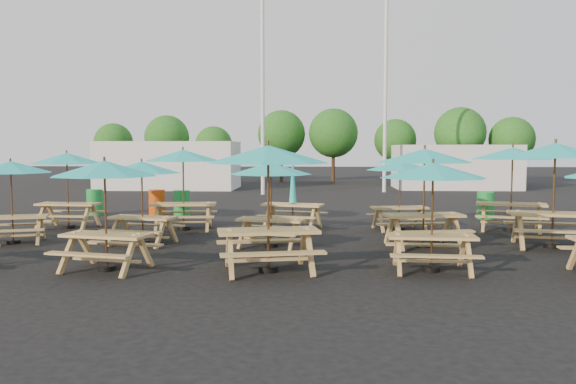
# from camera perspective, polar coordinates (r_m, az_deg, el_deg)

# --- Properties ---
(ground) EXTENTS (120.00, 120.00, 0.00)m
(ground) POSITION_cam_1_polar(r_m,az_deg,el_deg) (15.22, -0.31, -4.57)
(ground) COLOR black
(ground) RESTS_ON ground
(picnic_unit_1) EXTENTS (2.54, 2.54, 2.09)m
(picnic_unit_1) POSITION_cam_1_polar(r_m,az_deg,el_deg) (15.56, -26.34, 1.91)
(picnic_unit_1) COLOR #A27A48
(picnic_unit_1) RESTS_ON ground
(picnic_unit_2) EXTENTS (2.28, 2.28, 2.27)m
(picnic_unit_2) POSITION_cam_1_polar(r_m,az_deg,el_deg) (17.89, -21.55, 2.84)
(picnic_unit_2) COLOR #A27A48
(picnic_unit_2) RESTS_ON ground
(picnic_unit_3) EXTENTS (2.45, 2.45, 2.17)m
(picnic_unit_3) POSITION_cam_1_polar(r_m,az_deg,el_deg) (11.40, -18.13, 1.75)
(picnic_unit_3) COLOR #A27A48
(picnic_unit_3) RESTS_ON ground
(picnic_unit_4) EXTENTS (2.36, 2.36, 2.08)m
(picnic_unit_4) POSITION_cam_1_polar(r_m,az_deg,el_deg) (14.31, -14.64, 2.02)
(picnic_unit_4) COLOR #A27A48
(picnic_unit_4) RESTS_ON ground
(picnic_unit_5) EXTENTS (2.52, 2.52, 2.37)m
(picnic_unit_5) POSITION_cam_1_polar(r_m,az_deg,el_deg) (16.60, -10.62, 3.26)
(picnic_unit_5) COLOR #A27A48
(picnic_unit_5) RESTS_ON ground
(picnic_unit_6) EXTENTS (2.82, 2.82, 2.47)m
(picnic_unit_6) POSITION_cam_1_polar(r_m,az_deg,el_deg) (10.73, -2.03, 3.19)
(picnic_unit_6) COLOR #A27A48
(picnic_unit_6) RESTS_ON ground
(picnic_unit_7) EXTENTS (2.38, 2.38, 2.07)m
(picnic_unit_7) POSITION_cam_1_polar(r_m,az_deg,el_deg) (13.48, -1.75, 1.97)
(picnic_unit_7) COLOR #A27A48
(picnic_unit_7) RESTS_ON ground
(picnic_unit_8) EXTENTS (2.11, 1.95, 2.26)m
(picnic_unit_8) POSITION_cam_1_polar(r_m,az_deg,el_deg) (16.53, 0.49, -0.61)
(picnic_unit_8) COLOR #A27A48
(picnic_unit_8) RESTS_ON ground
(picnic_unit_9) EXTENTS (2.14, 2.14, 2.13)m
(picnic_unit_9) POSITION_cam_1_polar(r_m,az_deg,el_deg) (11.10, 14.51, 1.59)
(picnic_unit_9) COLOR #A27A48
(picnic_unit_9) RESTS_ON ground
(picnic_unit_10) EXTENTS (2.68, 2.68, 2.40)m
(picnic_unit_10) POSITION_cam_1_polar(r_m,az_deg,el_deg) (13.88, 13.71, 3.11)
(picnic_unit_10) COLOR #A27A48
(picnic_unit_10) RESTS_ON ground
(picnic_unit_11) EXTENTS (2.28, 2.28, 2.06)m
(picnic_unit_11) POSITION_cam_1_polar(r_m,az_deg,el_deg) (16.59, 11.31, 2.32)
(picnic_unit_11) COLOR #A27A48
(picnic_unit_11) RESTS_ON ground
(picnic_unit_13) EXTENTS (2.80, 2.80, 2.54)m
(picnic_unit_13) POSITION_cam_1_polar(r_m,az_deg,el_deg) (14.80, 25.51, 3.35)
(picnic_unit_13) COLOR #A27A48
(picnic_unit_13) RESTS_ON ground
(picnic_unit_14) EXTENTS (2.92, 2.92, 2.44)m
(picnic_unit_14) POSITION_cam_1_polar(r_m,az_deg,el_deg) (17.34, 21.85, 3.27)
(picnic_unit_14) COLOR #A27A48
(picnic_unit_14) RESTS_ON ground
(waste_bin_0) EXTENTS (0.57, 0.57, 0.92)m
(waste_bin_0) POSITION_cam_1_polar(r_m,az_deg,el_deg) (21.29, -19.03, -0.99)
(waste_bin_0) COLOR #198C35
(waste_bin_0) RESTS_ON ground
(waste_bin_1) EXTENTS (0.57, 0.57, 0.92)m
(waste_bin_1) POSITION_cam_1_polar(r_m,az_deg,el_deg) (20.55, -13.17, -1.05)
(waste_bin_1) COLOR #C4420B
(waste_bin_1) RESTS_ON ground
(waste_bin_2) EXTENTS (0.57, 0.57, 0.92)m
(waste_bin_2) POSITION_cam_1_polar(r_m,az_deg,el_deg) (20.08, -10.74, -1.14)
(waste_bin_2) COLOR #198C35
(waste_bin_2) RESTS_ON ground
(waste_bin_3) EXTENTS (0.57, 0.57, 0.92)m
(waste_bin_3) POSITION_cam_1_polar(r_m,az_deg,el_deg) (20.21, 19.43, -1.28)
(waste_bin_3) COLOR #198C35
(waste_bin_3) RESTS_ON ground
(mast_0) EXTENTS (0.20, 0.20, 12.00)m
(mast_0) POSITION_cam_1_polar(r_m,az_deg,el_deg) (29.38, -2.60, 11.50)
(mast_0) COLOR silver
(mast_0) RESTS_ON ground
(mast_1) EXTENTS (0.20, 0.20, 12.00)m
(mast_1) POSITION_cam_1_polar(r_m,az_deg,el_deg) (31.43, 9.89, 10.97)
(mast_1) COLOR silver
(mast_1) RESTS_ON ground
(event_tent_0) EXTENTS (8.00, 4.00, 2.80)m
(event_tent_0) POSITION_cam_1_polar(r_m,az_deg,el_deg) (34.21, -11.95, 2.69)
(event_tent_0) COLOR silver
(event_tent_0) RESTS_ON ground
(event_tent_1) EXTENTS (7.00, 4.00, 2.60)m
(event_tent_1) POSITION_cam_1_polar(r_m,az_deg,el_deg) (34.97, 16.55, 2.47)
(event_tent_1) COLOR silver
(event_tent_1) RESTS_ON ground
(tree_0) EXTENTS (2.80, 2.80, 4.24)m
(tree_0) POSITION_cam_1_polar(r_m,az_deg,el_deg) (42.96, -17.31, 4.82)
(tree_0) COLOR #382314
(tree_0) RESTS_ON ground
(tree_1) EXTENTS (3.11, 3.11, 4.72)m
(tree_1) POSITION_cam_1_polar(r_m,az_deg,el_deg) (40.35, -12.20, 5.42)
(tree_1) COLOR #382314
(tree_1) RESTS_ON ground
(tree_2) EXTENTS (2.59, 2.59, 3.93)m
(tree_2) POSITION_cam_1_polar(r_m,az_deg,el_deg) (39.35, -7.55, 4.74)
(tree_2) COLOR #382314
(tree_2) RESTS_ON ground
(tree_3) EXTENTS (3.36, 3.36, 5.09)m
(tree_3) POSITION_cam_1_polar(r_m,az_deg,el_deg) (39.83, -0.67, 5.90)
(tree_3) COLOR #382314
(tree_3) RESTS_ON ground
(tree_4) EXTENTS (3.41, 3.41, 5.17)m
(tree_4) POSITION_cam_1_polar(r_m,az_deg,el_deg) (39.29, 4.63, 5.98)
(tree_4) COLOR #382314
(tree_4) RESTS_ON ground
(tree_5) EXTENTS (2.94, 2.94, 4.45)m
(tree_5) POSITION_cam_1_polar(r_m,az_deg,el_deg) (40.04, 10.84, 5.19)
(tree_5) COLOR #382314
(tree_5) RESTS_ON ground
(tree_6) EXTENTS (3.38, 3.38, 5.13)m
(tree_6) POSITION_cam_1_polar(r_m,az_deg,el_deg) (39.05, 17.07, 5.77)
(tree_6) COLOR #382314
(tree_6) RESTS_ON ground
(tree_7) EXTENTS (2.95, 2.95, 4.48)m
(tree_7) POSITION_cam_1_polar(r_m,az_deg,el_deg) (40.01, 21.78, 4.99)
(tree_7) COLOR #382314
(tree_7) RESTS_ON ground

